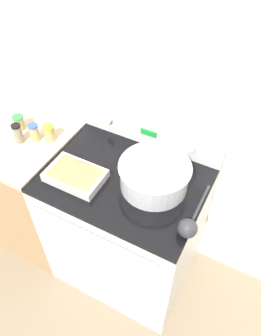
# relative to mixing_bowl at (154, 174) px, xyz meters

# --- Properties ---
(ground_plane) EXTENTS (12.00, 12.00, 0.00)m
(ground_plane) POSITION_rel_mixing_bowl_xyz_m (-0.15, -0.33, -1.00)
(ground_plane) COLOR gray
(kitchen_wall) EXTENTS (8.00, 0.05, 2.50)m
(kitchen_wall) POSITION_rel_mixing_bowl_xyz_m (-0.15, 0.33, 0.25)
(kitchen_wall) COLOR silver
(kitchen_wall) RESTS_ON ground_plane
(stove_range) EXTENTS (0.81, 0.66, 0.92)m
(stove_range) POSITION_rel_mixing_bowl_xyz_m (-0.15, -0.02, -0.54)
(stove_range) COLOR silver
(stove_range) RESTS_ON ground_plane
(control_panel) EXTENTS (0.81, 0.07, 0.17)m
(control_panel) POSITION_rel_mixing_bowl_xyz_m (-0.15, 0.27, 0.01)
(control_panel) COLOR silver
(control_panel) RESTS_ON stove_range
(side_counter) EXTENTS (0.55, 0.63, 0.93)m
(side_counter) POSITION_rel_mixing_bowl_xyz_m (-0.83, -0.02, -0.53)
(side_counter) COLOR tan
(side_counter) RESTS_ON ground_plane
(mixing_bowl) EXTENTS (0.35, 0.35, 0.14)m
(mixing_bowl) POSITION_rel_mixing_bowl_xyz_m (0.00, 0.00, 0.00)
(mixing_bowl) COLOR silver
(mixing_bowl) RESTS_ON stove_range
(casserole_dish) EXTENTS (0.28, 0.19, 0.05)m
(casserole_dish) POSITION_rel_mixing_bowl_xyz_m (-0.36, -0.14, -0.05)
(casserole_dish) COLOR silver
(casserole_dish) RESTS_ON stove_range
(ladle) EXTENTS (0.09, 0.34, 0.09)m
(ladle) POSITION_rel_mixing_bowl_xyz_m (0.24, -0.17, -0.04)
(ladle) COLOR #333338
(ladle) RESTS_ON stove_range
(spice_jar_yellow_cap) EXTENTS (0.06, 0.06, 0.09)m
(spice_jar_yellow_cap) POSITION_rel_mixing_bowl_xyz_m (-0.64, 0.02, -0.02)
(spice_jar_yellow_cap) COLOR tan
(spice_jar_yellow_cap) RESTS_ON side_counter
(spice_jar_blue_cap) EXTENTS (0.05, 0.05, 0.10)m
(spice_jar_blue_cap) POSITION_rel_mixing_bowl_xyz_m (-0.71, -0.01, -0.01)
(spice_jar_blue_cap) COLOR tan
(spice_jar_blue_cap) RESTS_ON side_counter
(spice_jar_black_cap) EXTENTS (0.05, 0.05, 0.12)m
(spice_jar_black_cap) POSITION_rel_mixing_bowl_xyz_m (-0.78, -0.07, -0.01)
(spice_jar_black_cap) COLOR gray
(spice_jar_black_cap) RESTS_ON side_counter
(spice_jar_green_cap) EXTENTS (0.06, 0.06, 0.08)m
(spice_jar_green_cap) POSITION_rel_mixing_bowl_xyz_m (-0.86, 0.02, -0.02)
(spice_jar_green_cap) COLOR tan
(spice_jar_green_cap) RESTS_ON side_counter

